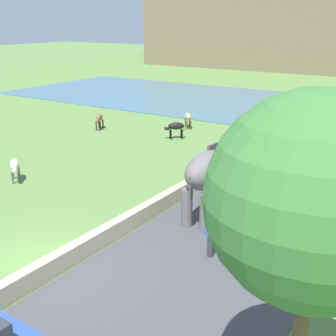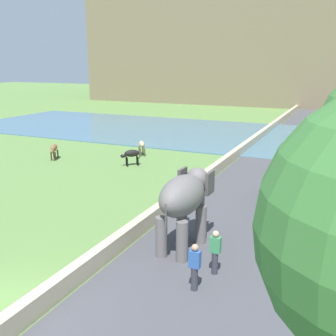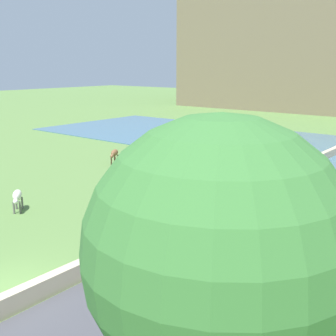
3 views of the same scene
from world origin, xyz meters
TOP-DOWN VIEW (x-y plane):
  - ground_plane at (0.00, 0.00)m, footprint 220.00×220.00m
  - barrier_wall at (1.20, 18.00)m, footprint 0.40×110.00m
  - lake at (-14.00, 31.30)m, footprint 36.00×18.00m
  - elephant at (3.44, 6.12)m, footprint 1.53×3.49m
  - person_beside_elephant at (5.16, 4.64)m, footprint 0.36×0.22m
  - person_trailing at (4.89, 3.41)m, footprint 0.36×0.22m
  - car_black at (6.58, 13.20)m, footprint 1.80×4.01m
  - cow_white at (-7.03, 4.84)m, footprint 1.27×1.15m
  - cow_black at (-4.86, 16.51)m, footprint 1.25×1.18m
  - cow_brown at (-11.07, 15.75)m, footprint 0.93×1.39m
  - cow_tan at (-5.75, 19.69)m, footprint 1.11×1.30m
  - tree_near at (9.61, -2.14)m, footprint 3.62×3.62m

SIDE VIEW (x-z plane):
  - ground_plane at x=0.00m, z-range 0.00..0.00m
  - lake at x=-14.00m, z-range 0.00..0.08m
  - barrier_wall at x=1.20m, z-range 0.00..0.69m
  - cow_white at x=-7.03m, z-range 0.26..1.41m
  - cow_black at x=-4.86m, z-range 0.26..1.41m
  - cow_brown at x=-11.07m, z-range 0.26..1.41m
  - cow_tan at x=-5.75m, z-range 0.26..1.41m
  - person_beside_elephant at x=5.16m, z-range 0.06..1.69m
  - person_trailing at x=4.89m, z-range 0.06..1.69m
  - car_black at x=6.58m, z-range 0.00..1.80m
  - elephant at x=3.44m, z-range 0.54..3.53m
  - tree_near at x=9.61m, z-range 1.64..8.57m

